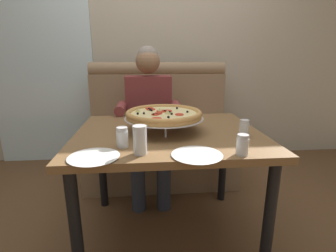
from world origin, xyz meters
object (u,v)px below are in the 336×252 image
shaker_oregano (242,146)px  plate_near_right (94,156)px  plate_near_left (197,154)px  dining_table (168,145)px  booth_bench (160,137)px  drinking_glass (140,142)px  pizza (164,115)px  patio_chair (77,106)px  shaker_pepper_flakes (122,139)px  shaker_parmesan (244,129)px  diner_main (149,113)px

shaker_oregano → plate_near_right: size_ratio=0.42×
plate_near_left → dining_table: bearing=103.3°
booth_bench → drinking_glass: size_ratio=10.13×
plate_near_right → dining_table: bearing=45.8°
dining_table → pizza: (-0.03, 0.01, 0.20)m
booth_bench → patio_chair: booth_bench is taller
shaker_pepper_flakes → plate_near_left: shaker_pepper_flakes is taller
booth_bench → shaker_parmesan: booth_bench is taller
plate_near_left → drinking_glass: 0.27m
dining_table → plate_near_right: size_ratio=4.76×
pizza → shaker_parmesan: size_ratio=4.95×
pizza → patio_chair: (-1.05, 2.03, -0.32)m
plate_near_right → shaker_parmesan: bearing=17.3°
shaker_pepper_flakes → shaker_oregano: bearing=-15.8°
shaker_parmesan → plate_near_left: 0.42m
diner_main → booth_bench: bearing=67.9°
shaker_parmesan → shaker_pepper_flakes: shaker_pepper_flakes is taller
pizza → patio_chair: 2.31m
booth_bench → pizza: 1.03m
shaker_pepper_flakes → plate_near_left: (0.35, -0.15, -0.03)m
shaker_pepper_flakes → shaker_oregano: 0.59m
dining_table → shaker_parmesan: 0.46m
plate_near_left → pizza: bearing=106.5°
patio_chair → drinking_glass: bearing=-69.3°
shaker_pepper_flakes → shaker_oregano: (0.57, -0.16, -0.00)m
shaker_oregano → shaker_pepper_flakes: bearing=164.2°
shaker_oregano → plate_near_left: (-0.21, 0.01, -0.03)m
plate_near_right → patio_chair: (-0.70, 2.43, -0.22)m
patio_chair → dining_table: bearing=-62.2°
pizza → patio_chair: bearing=117.3°
plate_near_left → drinking_glass: drinking_glass is taller
diner_main → shaker_pepper_flakes: 0.94m
shaker_pepper_flakes → drinking_glass: (0.09, -0.11, 0.02)m
booth_bench → plate_near_right: size_ratio=5.93×
diner_main → shaker_parmesan: bearing=-56.7°
shaker_parmesan → patio_chair: 2.66m
dining_table → drinking_glass: 0.43m
shaker_pepper_flakes → dining_table: bearing=44.4°
pizza → drinking_glass: same height
pizza → shaker_pepper_flakes: (-0.23, -0.26, -0.06)m
drinking_glass → patio_chair: size_ratio=0.16×
diner_main → pizza: 0.68m
dining_table → diner_main: (-0.11, 0.67, 0.06)m
shaker_parmesan → plate_near_right: 0.84m
plate_near_right → drinking_glass: (0.21, 0.03, 0.05)m
booth_bench → plate_near_left: bearing=-85.9°
dining_table → drinking_glass: bearing=-114.9°
diner_main → plate_near_right: size_ratio=5.40×
shaker_pepper_flakes → plate_near_right: size_ratio=0.44×
plate_near_right → patio_chair: size_ratio=0.27×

